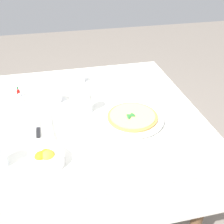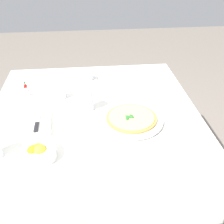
{
  "view_description": "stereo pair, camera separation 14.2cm",
  "coord_description": "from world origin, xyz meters",
  "px_view_note": "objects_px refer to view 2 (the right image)",
  "views": [
    {
      "loc": [
        -1.22,
        0.17,
        1.57
      ],
      "look_at": [
        -0.07,
        -0.09,
        0.78
      ],
      "focal_mm": 42.79,
      "sensor_mm": 36.0,
      "label": 1
    },
    {
      "loc": [
        -1.25,
        0.03,
        1.57
      ],
      "look_at": [
        -0.07,
        -0.09,
        0.78
      ],
      "focal_mm": 42.79,
      "sensor_mm": 36.0,
      "label": 2
    }
  ],
  "objects_px": {
    "pizza": "(131,118)",
    "dinner_knife": "(37,121)",
    "pepper_shaker": "(27,92)",
    "coffee_cup_far_right": "(59,95)",
    "citrus_bowl": "(39,152)",
    "salt_shaker": "(25,88)",
    "coffee_cup_near_right": "(87,77)",
    "water_glass_center_back": "(88,102)",
    "napkin_folded": "(38,124)",
    "hot_sauce_bottle": "(26,89)",
    "pizza_plate": "(131,120)"
  },
  "relations": [
    {
      "from": "citrus_bowl",
      "to": "pepper_shaker",
      "type": "relative_size",
      "value": 2.67
    },
    {
      "from": "pizza_plate",
      "to": "pepper_shaker",
      "type": "relative_size",
      "value": 5.81
    },
    {
      "from": "coffee_cup_near_right",
      "to": "napkin_folded",
      "type": "distance_m",
      "value": 0.55
    },
    {
      "from": "dinner_knife",
      "to": "pepper_shaker",
      "type": "height_order",
      "value": "pepper_shaker"
    },
    {
      "from": "coffee_cup_near_right",
      "to": "salt_shaker",
      "type": "bearing_deg",
      "value": 106.92
    },
    {
      "from": "pizza_plate",
      "to": "pizza",
      "type": "xyz_separation_m",
      "value": [
        -0.0,
        0.0,
        0.01
      ]
    },
    {
      "from": "citrus_bowl",
      "to": "hot_sauce_bottle",
      "type": "xyz_separation_m",
      "value": [
        0.57,
        0.14,
        0.01
      ]
    },
    {
      "from": "pizza",
      "to": "water_glass_center_back",
      "type": "relative_size",
      "value": 2.3
    },
    {
      "from": "napkin_folded",
      "to": "salt_shaker",
      "type": "distance_m",
      "value": 0.38
    },
    {
      "from": "water_glass_center_back",
      "to": "citrus_bowl",
      "type": "distance_m",
      "value": 0.42
    },
    {
      "from": "pepper_shaker",
      "to": "pizza",
      "type": "bearing_deg",
      "value": -119.26
    },
    {
      "from": "water_glass_center_back",
      "to": "citrus_bowl",
      "type": "height_order",
      "value": "water_glass_center_back"
    },
    {
      "from": "pizza",
      "to": "coffee_cup_far_right",
      "type": "bearing_deg",
      "value": 54.77
    },
    {
      "from": "pizza_plate",
      "to": "coffee_cup_near_right",
      "type": "distance_m",
      "value": 0.54
    },
    {
      "from": "citrus_bowl",
      "to": "pepper_shaker",
      "type": "distance_m",
      "value": 0.56
    },
    {
      "from": "pizza",
      "to": "dinner_knife",
      "type": "relative_size",
      "value": 1.34
    },
    {
      "from": "salt_shaker",
      "to": "pizza_plate",
      "type": "bearing_deg",
      "value": -122.42
    },
    {
      "from": "pizza_plate",
      "to": "dinner_knife",
      "type": "xyz_separation_m",
      "value": [
        0.02,
        0.48,
        0.01
      ]
    },
    {
      "from": "water_glass_center_back",
      "to": "pepper_shaker",
      "type": "xyz_separation_m",
      "value": [
        0.19,
        0.36,
        -0.02
      ]
    },
    {
      "from": "coffee_cup_far_right",
      "to": "pepper_shaker",
      "type": "relative_size",
      "value": 2.31
    },
    {
      "from": "citrus_bowl",
      "to": "salt_shaker",
      "type": "distance_m",
      "value": 0.62
    },
    {
      "from": "hot_sauce_bottle",
      "to": "coffee_cup_far_right",
      "type": "bearing_deg",
      "value": -111.54
    },
    {
      "from": "citrus_bowl",
      "to": "salt_shaker",
      "type": "relative_size",
      "value": 2.67
    },
    {
      "from": "pizza",
      "to": "coffee_cup_near_right",
      "type": "relative_size",
      "value": 1.98
    },
    {
      "from": "water_glass_center_back",
      "to": "citrus_bowl",
      "type": "relative_size",
      "value": 0.76
    },
    {
      "from": "pepper_shaker",
      "to": "coffee_cup_far_right",
      "type": "bearing_deg",
      "value": -105.09
    },
    {
      "from": "citrus_bowl",
      "to": "salt_shaker",
      "type": "xyz_separation_m",
      "value": [
        0.6,
        0.15,
        -0.0
      ]
    },
    {
      "from": "dinner_knife",
      "to": "pepper_shaker",
      "type": "relative_size",
      "value": 3.47
    },
    {
      "from": "coffee_cup_far_right",
      "to": "salt_shaker",
      "type": "height_order",
      "value": "coffee_cup_far_right"
    },
    {
      "from": "pizza",
      "to": "dinner_knife",
      "type": "height_order",
      "value": "pizza"
    },
    {
      "from": "water_glass_center_back",
      "to": "dinner_knife",
      "type": "xyz_separation_m",
      "value": [
        -0.12,
        0.26,
        -0.03
      ]
    },
    {
      "from": "coffee_cup_far_right",
      "to": "citrus_bowl",
      "type": "xyz_separation_m",
      "value": [
        -0.49,
        0.06,
        -0.0
      ]
    },
    {
      "from": "water_glass_center_back",
      "to": "napkin_folded",
      "type": "distance_m",
      "value": 0.29
    },
    {
      "from": "coffee_cup_far_right",
      "to": "hot_sauce_bottle",
      "type": "distance_m",
      "value": 0.22
    },
    {
      "from": "salt_shaker",
      "to": "pepper_shaker",
      "type": "distance_m",
      "value": 0.06
    },
    {
      "from": "coffee_cup_far_right",
      "to": "hot_sauce_bottle",
      "type": "height_order",
      "value": "hot_sauce_bottle"
    },
    {
      "from": "water_glass_center_back",
      "to": "pizza",
      "type": "bearing_deg",
      "value": -121.74
    },
    {
      "from": "napkin_folded",
      "to": "pepper_shaker",
      "type": "height_order",
      "value": "pepper_shaker"
    },
    {
      "from": "coffee_cup_near_right",
      "to": "hot_sauce_bottle",
      "type": "relative_size",
      "value": 1.59
    },
    {
      "from": "pizza_plate",
      "to": "pepper_shaker",
      "type": "distance_m",
      "value": 0.66
    },
    {
      "from": "pizza",
      "to": "pepper_shaker",
      "type": "height_order",
      "value": "pepper_shaker"
    },
    {
      "from": "napkin_folded",
      "to": "pizza_plate",
      "type": "bearing_deg",
      "value": -96.96
    },
    {
      "from": "water_glass_center_back",
      "to": "citrus_bowl",
      "type": "bearing_deg",
      "value": 148.13
    },
    {
      "from": "coffee_cup_near_right",
      "to": "dinner_knife",
      "type": "distance_m",
      "value": 0.54
    },
    {
      "from": "citrus_bowl",
      "to": "hot_sauce_bottle",
      "type": "relative_size",
      "value": 1.81
    },
    {
      "from": "pepper_shaker",
      "to": "pizza_plate",
      "type": "bearing_deg",
      "value": -119.25
    },
    {
      "from": "coffee_cup_far_right",
      "to": "dinner_knife",
      "type": "relative_size",
      "value": 0.67
    },
    {
      "from": "pizza_plate",
      "to": "coffee_cup_far_right",
      "type": "xyz_separation_m",
      "value": [
        0.27,
        0.38,
        0.02
      ]
    },
    {
      "from": "pizza_plate",
      "to": "salt_shaker",
      "type": "bearing_deg",
      "value": 57.58
    },
    {
      "from": "dinner_knife",
      "to": "citrus_bowl",
      "type": "distance_m",
      "value": 0.24
    }
  ]
}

